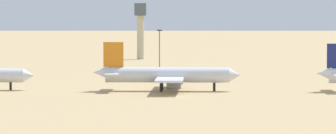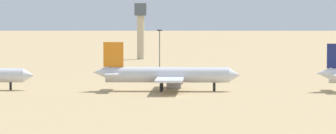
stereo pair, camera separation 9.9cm
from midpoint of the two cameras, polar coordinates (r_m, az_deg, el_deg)
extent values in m
plane|color=tan|center=(241.65, 0.51, -1.81)|extent=(4000.00, 4000.00, 0.00)
cone|color=silver|center=(264.17, -8.38, -0.50)|extent=(2.92, 3.70, 3.70)
cylinder|color=black|center=(265.29, -9.46, -1.15)|extent=(0.68, 0.68, 2.14)
cylinder|color=silver|center=(258.54, -0.05, -0.48)|extent=(33.85, 5.13, 4.22)
cone|color=silver|center=(258.31, 4.02, -0.49)|extent=(3.27, 4.09, 4.01)
cone|color=silver|center=(260.03, -4.10, -0.32)|extent=(4.31, 3.70, 3.59)
cube|color=orange|center=(259.35, -3.31, 0.76)|extent=(5.50, 0.67, 6.86)
cube|color=silver|center=(263.83, -3.21, -0.31)|extent=(3.57, 7.26, 0.38)
cube|color=silver|center=(255.46, -3.41, -0.44)|extent=(3.57, 7.26, 0.38)
cube|color=silver|center=(258.54, 0.18, -0.62)|extent=(8.08, 33.93, 0.59)
cylinder|color=slate|center=(266.49, 0.48, -0.81)|extent=(3.86, 2.42, 2.32)
cylinder|color=slate|center=(250.73, 0.34, -1.08)|extent=(3.86, 2.42, 2.32)
cylinder|color=black|center=(258.49, 2.79, -1.21)|extent=(0.74, 0.74, 2.32)
cylinder|color=black|center=(261.39, -0.37, -1.15)|extent=(0.74, 0.74, 2.32)
cylinder|color=black|center=(256.35, -0.43, -1.24)|extent=(0.74, 0.74, 2.32)
cone|color=white|center=(260.62, 9.34, -0.38)|extent=(4.12, 3.50, 3.49)
cube|color=white|center=(265.20, 9.97, -0.37)|extent=(3.30, 6.99, 0.37)
cylinder|color=#C6B793|center=(424.62, -1.67, 1.79)|extent=(3.20, 3.20, 19.61)
cube|color=#4C5660|center=(424.43, -1.68, 3.49)|extent=(5.20, 5.20, 5.53)
cylinder|color=#59595E|center=(348.50, -0.52, 1.00)|extent=(0.36, 0.36, 14.40)
cube|color=#333333|center=(348.26, -0.52, 2.22)|extent=(1.80, 0.50, 0.50)
camera|label=1|loc=(0.05, -90.01, 0.00)|focal=101.29mm
camera|label=2|loc=(0.05, 89.99, 0.00)|focal=101.29mm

